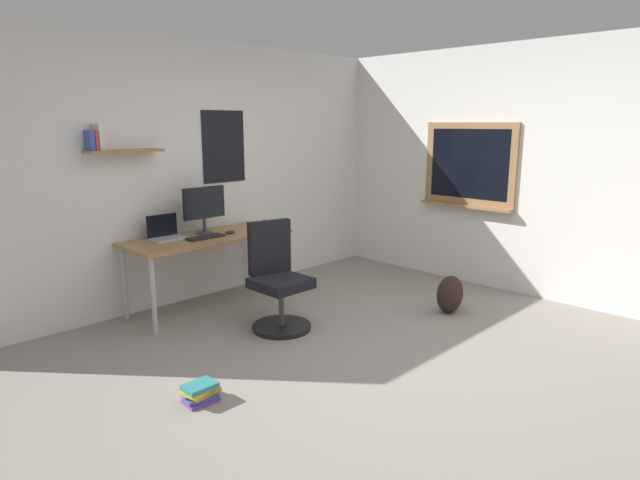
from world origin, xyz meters
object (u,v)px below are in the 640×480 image
(laptop, at_px, (166,233))
(backpack, at_px, (450,294))
(desk, at_px, (208,242))
(monitor_primary, at_px, (204,207))
(office_chair, at_px, (278,283))
(coffee_mug, at_px, (266,222))
(keyboard, at_px, (206,237))
(computer_mouse, at_px, (230,232))
(book_stack_on_floor, at_px, (200,392))

(laptop, bearing_deg, backpack, -45.59)
(desk, distance_m, monitor_primary, 0.35)
(office_chair, relative_size, backpack, 2.62)
(monitor_primary, bearing_deg, coffee_mug, -11.79)
(monitor_primary, bearing_deg, office_chair, -85.84)
(desk, distance_m, coffee_mug, 0.72)
(coffee_mug, bearing_deg, keyboard, -176.37)
(monitor_primary, xyz_separation_m, coffee_mug, (0.67, -0.14, -0.22))
(keyboard, xyz_separation_m, computer_mouse, (0.28, 0.00, 0.01))
(coffee_mug, bearing_deg, laptop, 170.07)
(laptop, bearing_deg, monitor_primary, -6.81)
(desk, height_order, keyboard, keyboard)
(coffee_mug, distance_m, backpack, 2.02)
(office_chair, distance_m, monitor_primary, 1.16)
(computer_mouse, distance_m, backpack, 2.23)
(desk, distance_m, office_chair, 0.93)
(monitor_primary, distance_m, book_stack_on_floor, 2.22)
(desk, xyz_separation_m, book_stack_on_floor, (-1.12, -1.54, -0.59))
(desk, relative_size, computer_mouse, 15.53)
(computer_mouse, relative_size, coffee_mug, 1.13)
(laptop, relative_size, computer_mouse, 2.98)
(keyboard, relative_size, coffee_mug, 4.02)
(desk, height_order, backpack, desk)
(monitor_primary, height_order, book_stack_on_floor, monitor_primary)
(coffee_mug, bearing_deg, desk, 177.37)
(keyboard, relative_size, backpack, 1.02)
(desk, height_order, coffee_mug, coffee_mug)
(monitor_primary, relative_size, backpack, 1.28)
(keyboard, bearing_deg, laptop, 139.96)
(keyboard, height_order, backpack, keyboard)
(office_chair, bearing_deg, monitor_primary, 94.16)
(office_chair, distance_m, book_stack_on_floor, 1.43)
(monitor_primary, distance_m, coffee_mug, 0.72)
(office_chair, relative_size, coffee_mug, 10.33)
(backpack, height_order, book_stack_on_floor, backpack)
(keyboard, distance_m, coffee_mug, 0.79)
(backpack, bearing_deg, book_stack_on_floor, 174.91)
(laptop, bearing_deg, keyboard, -40.04)
(laptop, distance_m, backpack, 2.77)
(monitor_primary, xyz_separation_m, keyboard, (-0.12, -0.19, -0.26))
(keyboard, relative_size, computer_mouse, 3.56)
(office_chair, xyz_separation_m, book_stack_on_floor, (-1.23, -0.65, -0.34))
(monitor_primary, bearing_deg, desk, -110.71)
(desk, bearing_deg, monitor_primary, 69.29)
(office_chair, relative_size, keyboard, 2.57)
(computer_mouse, relative_size, backpack, 0.29)
(laptop, height_order, book_stack_on_floor, laptop)
(office_chair, height_order, computer_mouse, office_chair)
(monitor_primary, xyz_separation_m, book_stack_on_floor, (-1.16, -1.65, -0.93))
(monitor_primary, distance_m, computer_mouse, 0.35)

